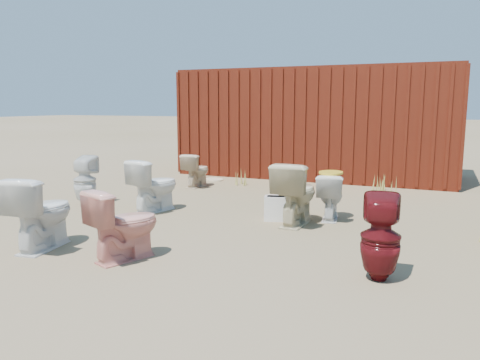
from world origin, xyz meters
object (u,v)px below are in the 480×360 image
at_px(toilet_front_maroon, 381,238).
at_px(toilet_back_beige_right, 296,193).
at_px(toilet_front_c, 154,185).
at_px(toilet_front_a, 41,212).
at_px(toilet_back_a, 85,180).
at_px(toilet_front_pink, 124,224).
at_px(toilet_back_yellowlid, 330,196).
at_px(loose_tank, 282,208).
at_px(shipping_container, 318,123).
at_px(toilet_back_beige_left, 196,170).

relative_size(toilet_front_maroon, toilet_back_beige_right, 0.95).
bearing_deg(toilet_front_c, toilet_front_a, 101.93).
distance_m(toilet_front_c, toilet_back_beige_right, 2.22).
bearing_deg(toilet_back_a, toilet_front_maroon, 150.26).
height_order(toilet_front_a, toilet_front_pink, toilet_front_a).
height_order(toilet_front_c, toilet_back_a, toilet_front_c).
bearing_deg(toilet_back_yellowlid, loose_tank, 22.88).
relative_size(shipping_container, toilet_back_yellowlid, 9.10).
xyz_separation_m(toilet_front_c, loose_tank, (1.99, 0.19, -0.23)).
height_order(toilet_back_yellowlid, loose_tank, toilet_back_yellowlid).
bearing_deg(loose_tank, toilet_back_beige_right, -42.37).
distance_m(toilet_back_beige_left, loose_tank, 3.12).
bearing_deg(toilet_back_beige_right, toilet_front_c, 4.36).
relative_size(toilet_front_a, loose_tank, 1.68).
relative_size(toilet_front_c, loose_tank, 1.61).
relative_size(toilet_back_a, toilet_back_beige_left, 1.20).
bearing_deg(toilet_front_maroon, toilet_back_a, -24.66).
relative_size(toilet_front_a, toilet_back_yellowlid, 1.28).
distance_m(toilet_front_pink, toilet_back_yellowlid, 3.06).
height_order(shipping_container, toilet_back_beige_left, shipping_container).
bearing_deg(toilet_back_beige_left, toilet_front_pink, 111.86).
bearing_deg(toilet_back_beige_left, toilet_front_maroon, 139.84).
bearing_deg(shipping_container, toilet_front_a, -102.21).
height_order(shipping_container, toilet_front_maroon, shipping_container).
xyz_separation_m(shipping_container, toilet_front_a, (-1.48, -6.84, -0.78)).
height_order(toilet_back_a, loose_tank, toilet_back_a).
relative_size(shipping_container, toilet_back_beige_left, 9.04).
distance_m(toilet_front_a, toilet_front_c, 2.11).
xyz_separation_m(toilet_front_c, toilet_back_beige_right, (2.22, 0.08, 0.03)).
bearing_deg(toilet_front_c, toilet_back_beige_right, -163.10).
height_order(toilet_front_maroon, toilet_back_beige_right, toilet_back_beige_right).
xyz_separation_m(toilet_front_a, toilet_back_beige_left, (-0.32, 4.25, -0.09)).
distance_m(toilet_back_a, loose_tank, 3.31).
bearing_deg(toilet_front_pink, toilet_back_a, -19.84).
xyz_separation_m(toilet_front_a, toilet_back_beige_right, (2.33, 2.19, 0.01)).
xyz_separation_m(toilet_back_a, toilet_back_yellowlid, (3.89, 0.59, -0.07)).
height_order(toilet_back_beige_right, loose_tank, toilet_back_beige_right).
height_order(shipping_container, toilet_back_a, shipping_container).
distance_m(toilet_front_c, toilet_back_a, 1.30).
relative_size(toilet_front_a, toilet_front_pink, 1.10).
distance_m(shipping_container, toilet_back_beige_right, 4.80).
bearing_deg(toilet_back_a, toilet_front_c, 170.40).
bearing_deg(toilet_back_a, loose_tank, 172.26).
bearing_deg(loose_tank, shipping_container, 81.44).
bearing_deg(toilet_front_a, toilet_back_a, -68.63).
bearing_deg(shipping_container, toilet_front_pink, -93.28).
distance_m(shipping_container, toilet_front_pink, 6.85).
height_order(toilet_front_a, toilet_back_yellowlid, toilet_front_a).
distance_m(toilet_front_c, loose_tank, 2.02).
bearing_deg(shipping_container, toilet_front_maroon, -71.21).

